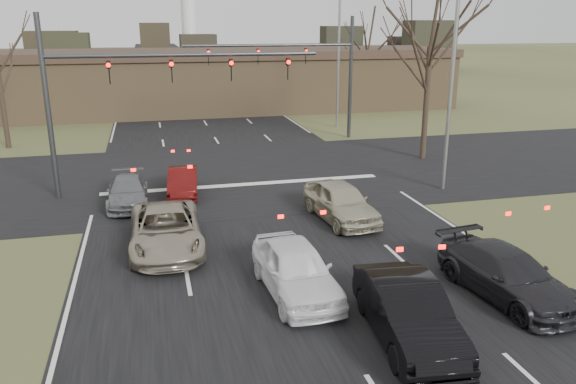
# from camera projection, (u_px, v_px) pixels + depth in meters

# --- Properties ---
(ground) EXTENTS (360.00, 360.00, 0.00)m
(ground) POSITION_uv_depth(u_px,v_px,m) (326.00, 314.00, 15.23)
(ground) COLOR #414726
(ground) RESTS_ON ground
(road_main) EXTENTS (14.00, 300.00, 0.02)m
(road_main) POSITION_uv_depth(u_px,v_px,m) (181.00, 85.00, 70.94)
(road_main) COLOR black
(road_main) RESTS_ON ground
(road_cross) EXTENTS (200.00, 14.00, 0.02)m
(road_cross) POSITION_uv_depth(u_px,v_px,m) (238.00, 174.00, 29.15)
(road_cross) COLOR black
(road_cross) RESTS_ON ground
(building) EXTENTS (42.40, 10.40, 5.30)m
(building) POSITION_uv_depth(u_px,v_px,m) (218.00, 80.00, 50.20)
(building) COLOR olive
(building) RESTS_ON ground
(mast_arm_near) EXTENTS (12.12, 0.24, 8.00)m
(mast_arm_near) POSITION_uv_depth(u_px,v_px,m) (124.00, 82.00, 24.61)
(mast_arm_near) COLOR #383A3D
(mast_arm_near) RESTS_ON ground
(mast_arm_far) EXTENTS (11.12, 0.24, 8.00)m
(mast_arm_far) POSITION_uv_depth(u_px,v_px,m) (310.00, 64.00, 36.57)
(mast_arm_far) COLOR #383A3D
(mast_arm_far) RESTS_ON ground
(streetlight_right_near) EXTENTS (2.34, 0.25, 10.00)m
(streetlight_right_near) POSITION_uv_depth(u_px,v_px,m) (449.00, 69.00, 24.95)
(streetlight_right_near) COLOR gray
(streetlight_right_near) RESTS_ON ground
(streetlight_right_far) EXTENTS (2.34, 0.25, 10.00)m
(streetlight_right_far) POSITION_uv_depth(u_px,v_px,m) (336.00, 51.00, 40.85)
(streetlight_right_far) COLOR gray
(streetlight_right_far) RESTS_ON ground
(tree_right_far) EXTENTS (5.40, 5.40, 9.00)m
(tree_right_far) POSITION_uv_depth(u_px,v_px,m) (369.00, 30.00, 49.20)
(tree_right_far) COLOR black
(tree_right_far) RESTS_ON ground
(car_silver_suv) EXTENTS (2.46, 5.24, 1.45)m
(car_silver_suv) POSITION_uv_depth(u_px,v_px,m) (166.00, 229.00, 19.38)
(car_silver_suv) COLOR #A49A85
(car_silver_suv) RESTS_ON ground
(car_white_sedan) EXTENTS (2.06, 4.59, 1.53)m
(car_white_sedan) POSITION_uv_depth(u_px,v_px,m) (296.00, 269.00, 16.17)
(car_white_sedan) COLOR white
(car_white_sedan) RESTS_ON ground
(car_black_hatch) EXTENTS (2.04, 4.74, 1.52)m
(car_black_hatch) POSITION_uv_depth(u_px,v_px,m) (408.00, 312.00, 13.78)
(car_black_hatch) COLOR black
(car_black_hatch) RESTS_ON ground
(car_charcoal_sedan) EXTENTS (2.52, 4.95, 1.38)m
(car_charcoal_sedan) POSITION_uv_depth(u_px,v_px,m) (507.00, 274.00, 16.00)
(car_charcoal_sedan) COLOR black
(car_charcoal_sedan) RESTS_ON ground
(car_grey_ahead) EXTENTS (1.69, 4.12, 1.19)m
(car_grey_ahead) POSITION_uv_depth(u_px,v_px,m) (128.00, 191.00, 24.20)
(car_grey_ahead) COLOR slate
(car_grey_ahead) RESTS_ON ground
(car_red_ahead) EXTENTS (1.61, 3.80, 1.22)m
(car_red_ahead) POSITION_uv_depth(u_px,v_px,m) (183.00, 182.00, 25.57)
(car_red_ahead) COLOR #4B0B0A
(car_red_ahead) RESTS_ON ground
(car_silver_ahead) EXTENTS (2.25, 4.66, 1.53)m
(car_silver_ahead) POSITION_uv_depth(u_px,v_px,m) (341.00, 202.00, 22.25)
(car_silver_ahead) COLOR #BCB598
(car_silver_ahead) RESTS_ON ground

